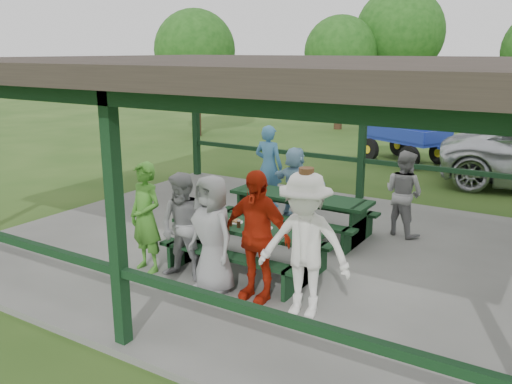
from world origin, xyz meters
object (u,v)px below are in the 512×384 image
Objects in this scene: picnic_table_near at (247,242)px; spectator_grey at (404,193)px; contestant_grey_mid at (212,234)px; contestant_green at (146,217)px; contestant_red at (256,236)px; contestant_white_fedora at (305,245)px; contestant_grey_left at (184,227)px; picnic_table_far at (300,209)px; spectator_lblue at (295,182)px; farm_trailer at (404,143)px; spectator_blue at (269,166)px.

picnic_table_near is 1.50× the size of spectator_grey.
contestant_green is at bearing -166.49° from contestant_grey_mid.
contestant_white_fedora is at bearing -1.60° from contestant_red.
contestant_red reaches higher than contestant_grey_left.
contestant_red reaches higher than picnic_table_far.
contestant_green is 3.75m from spectator_lblue.
contestant_red is 1.25× the size of spectator_lblue.
contestant_grey_mid is (0.60, -0.11, 0.03)m from contestant_grey_left.
spectator_lblue is 7.35m from farm_trailer.
spectator_lblue is (-0.67, 3.76, -0.12)m from contestant_grey_mid.
contestant_red is 1.15× the size of spectator_grey.
contestant_grey_left is at bearing -174.05° from contestant_grey_mid.
contestant_grey_mid is 0.87× the size of contestant_white_fedora.
contestant_red is 3.88m from spectator_lblue.
contestant_red is (1.25, 0.01, 0.10)m from contestant_grey_left.
contestant_green reaches higher than picnic_table_near.
contestant_white_fedora is at bearing -30.66° from picnic_table_near.
spectator_lblue reaches higher than picnic_table_far.
contestant_white_fedora reaches higher than farm_trailer.
farm_trailer is at bearing 92.84° from contestant_white_fedora.
spectator_blue is (-0.88, 0.42, 0.17)m from spectator_lblue.
farm_trailer is at bearing -74.46° from spectator_lblue.
picnic_table_near and picnic_table_far have the same top height.
contestant_red is 0.52× the size of farm_trailer.
picnic_table_far is at bearing 74.26° from contestant_grey_left.
contestant_grey_mid is at bearing 174.43° from contestant_white_fedora.
spectator_lblue is at bearing 123.28° from picnic_table_far.
spectator_grey is (2.22, 0.11, 0.06)m from spectator_lblue.
contestant_white_fedora is 11.25m from farm_trailer.
spectator_grey is (3.10, -0.32, -0.10)m from spectator_blue.
contestant_white_fedora reaches higher than picnic_table_near.
spectator_lblue is at bearing 152.95° from spectator_blue.
spectator_grey is at bearing 54.81° from contestant_grey_left.
picnic_table_near is 1.41× the size of contestant_grey_mid.
spectator_lblue is 0.99m from spectator_blue.
spectator_blue is 3.11m from spectator_grey.
spectator_lblue is 2.22m from spectator_grey.
spectator_grey reaches higher than picnic_table_far.
picnic_table_near is 2.00m from picnic_table_far.
picnic_table_far is 2.90m from contestant_red.
farm_trailer is at bearing -98.85° from spectator_blue.
contestant_red is at bearing -5.17° from contestant_grey_left.
contestant_grey_mid is (0.10, -2.89, 0.38)m from picnic_table_far.
spectator_lblue is (-0.69, 2.88, 0.27)m from picnic_table_near.
contestant_green is 1.01× the size of contestant_grey_mid.
contestant_green is (-1.34, -0.81, 0.40)m from picnic_table_near.
picnic_table_near is 1.63× the size of spectator_lblue.
spectator_grey reaches higher than picnic_table_near.
spectator_grey is (1.53, 2.98, 0.33)m from picnic_table_near.
contestant_red reaches higher than spectator_grey.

